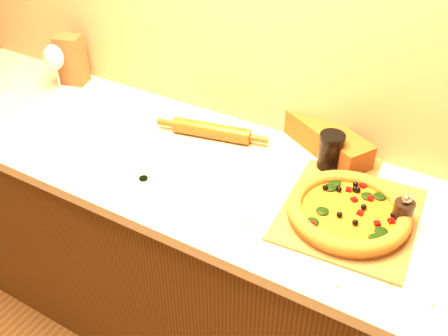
% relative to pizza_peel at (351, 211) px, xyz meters
% --- Properties ---
extents(cabinet, '(2.80, 0.65, 0.86)m').
position_rel_pizza_peel_xyz_m(cabinet, '(-0.48, -0.02, -0.47)').
color(cabinet, '#42260E').
rests_on(cabinet, ground).
extents(countertop, '(2.84, 0.68, 0.04)m').
position_rel_pizza_peel_xyz_m(countertop, '(-0.48, -0.02, -0.02)').
color(countertop, beige).
rests_on(countertop, cabinet).
extents(pizza_peel, '(0.41, 0.59, 0.01)m').
position_rel_pizza_peel_xyz_m(pizza_peel, '(0.00, 0.00, 0.00)').
color(pizza_peel, brown).
rests_on(pizza_peel, countertop).
extents(pizza, '(0.36, 0.36, 0.05)m').
position_rel_pizza_peel_xyz_m(pizza, '(0.00, -0.04, 0.03)').
color(pizza, '#A66529').
rests_on(pizza, pizza_peel).
extents(bottle_cap, '(0.03, 0.03, 0.01)m').
position_rel_pizza_peel_xyz_m(bottle_cap, '(-0.64, -0.19, -0.00)').
color(bottle_cap, black).
rests_on(bottle_cap, countertop).
extents(pepper_grinder, '(0.06, 0.06, 0.11)m').
position_rel_pizza_peel_xyz_m(pepper_grinder, '(0.14, 0.02, 0.04)').
color(pepper_grinder, black).
rests_on(pepper_grinder, countertop).
extents(rolling_pin, '(0.42, 0.12, 0.06)m').
position_rel_pizza_peel_xyz_m(rolling_pin, '(-0.57, 0.14, 0.02)').
color(rolling_pin, '#532F0E').
rests_on(rolling_pin, countertop).
extents(bread_bag, '(0.36, 0.27, 0.10)m').
position_rel_pizza_peel_xyz_m(bread_bag, '(-0.18, 0.27, 0.04)').
color(bread_bag, brown).
rests_on(bread_bag, countertop).
extents(wine_glass, '(0.08, 0.08, 0.20)m').
position_rel_pizza_peel_xyz_m(wine_glass, '(-1.32, 0.13, 0.14)').
color(wine_glass, silver).
rests_on(wine_glass, countertop).
extents(paper_bag, '(0.12, 0.11, 0.21)m').
position_rel_pizza_peel_xyz_m(paper_bag, '(-1.32, 0.22, 0.10)').
color(paper_bag, brown).
rests_on(paper_bag, countertop).
extents(dark_jar, '(0.08, 0.08, 0.13)m').
position_rel_pizza_peel_xyz_m(dark_jar, '(-0.14, 0.17, 0.06)').
color(dark_jar, black).
rests_on(dark_jar, countertop).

